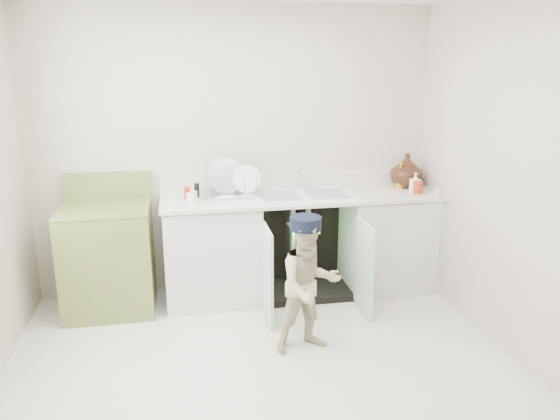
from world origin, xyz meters
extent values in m
plane|color=beige|center=(0.00, 0.00, 0.00)|extent=(3.50, 3.50, 0.00)
cube|color=beige|center=(0.00, 1.50, 1.25)|extent=(3.50, 2.50, 0.02)
cube|color=beige|center=(0.00, -1.50, 1.25)|extent=(3.50, 2.50, 0.02)
cube|color=beige|center=(1.75, 0.00, 1.25)|extent=(2.50, 3.00, 0.02)
cube|color=silver|center=(-0.25, 1.20, 0.43)|extent=(0.80, 0.60, 0.86)
cube|color=silver|center=(1.35, 1.20, 0.43)|extent=(0.80, 0.60, 0.86)
cube|color=black|center=(0.55, 1.47, 0.43)|extent=(0.80, 0.06, 0.86)
cube|color=black|center=(0.55, 1.20, 0.03)|extent=(0.80, 0.60, 0.06)
cylinder|color=gray|center=(0.48, 1.30, 0.45)|extent=(0.05, 0.05, 0.70)
cylinder|color=gray|center=(0.62, 1.30, 0.45)|extent=(0.05, 0.05, 0.70)
cylinder|color=gray|center=(0.55, 1.25, 0.62)|extent=(0.07, 0.18, 0.07)
cube|color=silver|center=(0.15, 0.70, 0.40)|extent=(0.03, 0.40, 0.76)
cube|color=silver|center=(0.95, 0.70, 0.40)|extent=(0.02, 0.40, 0.76)
cube|color=beige|center=(0.55, 1.20, 0.89)|extent=(2.44, 0.64, 0.03)
cube|color=beige|center=(0.55, 1.49, 0.98)|extent=(2.44, 0.02, 0.15)
cube|color=white|center=(0.55, 1.20, 0.90)|extent=(0.85, 0.55, 0.02)
cube|color=gray|center=(0.34, 1.20, 0.91)|extent=(0.34, 0.40, 0.01)
cube|color=gray|center=(0.76, 1.20, 0.91)|extent=(0.34, 0.40, 0.01)
cylinder|color=silver|center=(0.55, 1.42, 0.99)|extent=(0.03, 0.03, 0.17)
cylinder|color=silver|center=(0.55, 1.36, 1.06)|extent=(0.02, 0.14, 0.02)
cylinder|color=silver|center=(0.66, 1.42, 0.94)|extent=(0.04, 0.04, 0.06)
cylinder|color=white|center=(1.68, 0.89, 0.55)|extent=(0.01, 0.01, 0.70)
cube|color=white|center=(1.68, 0.98, 0.93)|extent=(0.04, 0.02, 0.06)
cube|color=silver|center=(-0.06, 1.32, 0.91)|extent=(0.50, 0.33, 0.02)
cylinder|color=silver|center=(-0.10, 1.34, 1.00)|extent=(0.31, 0.11, 0.30)
cylinder|color=white|center=(0.07, 1.32, 0.99)|extent=(0.24, 0.06, 0.24)
cylinder|color=silver|center=(-0.26, 1.22, 0.99)|extent=(0.01, 0.01, 0.14)
cylinder|color=silver|center=(-0.16, 1.22, 0.99)|extent=(0.01, 0.01, 0.14)
cylinder|color=silver|center=(-0.06, 1.22, 0.99)|extent=(0.01, 0.01, 0.14)
cylinder|color=silver|center=(0.04, 1.22, 0.99)|extent=(0.01, 0.01, 0.14)
cylinder|color=silver|center=(0.14, 1.22, 0.99)|extent=(0.01, 0.01, 0.14)
imported|color=#482114|center=(1.55, 1.34, 1.05)|extent=(0.30, 0.30, 0.31)
imported|color=orange|center=(1.48, 1.30, 1.02)|extent=(0.09, 0.09, 0.23)
imported|color=white|center=(1.55, 1.14, 0.99)|extent=(0.08, 0.08, 0.17)
cylinder|color=#B5310F|center=(1.55, 1.08, 0.96)|extent=(0.08, 0.08, 0.11)
cylinder|color=red|center=(-0.44, 1.28, 0.95)|extent=(0.05, 0.05, 0.10)
cylinder|color=beige|center=(-0.39, 1.20, 0.94)|extent=(0.06, 0.06, 0.08)
cylinder|color=black|center=(-0.36, 1.32, 0.96)|extent=(0.04, 0.04, 0.12)
cube|color=white|center=(-0.42, 1.10, 0.95)|extent=(0.05, 0.05, 0.09)
cube|color=olive|center=(-1.11, 1.18, 0.43)|extent=(0.72, 0.65, 0.87)
cube|color=olive|center=(-1.11, 1.18, 0.88)|extent=(0.72, 0.65, 0.02)
cube|color=olive|center=(-1.11, 1.46, 1.00)|extent=(0.72, 0.06, 0.23)
cylinder|color=black|center=(-1.29, 1.02, 0.88)|extent=(0.16, 0.16, 0.02)
cylinder|color=silver|center=(-1.29, 1.02, 0.89)|extent=(0.19, 0.19, 0.01)
cylinder|color=black|center=(-1.29, 1.33, 0.88)|extent=(0.16, 0.16, 0.02)
cylinder|color=silver|center=(-1.29, 1.33, 0.89)|extent=(0.19, 0.19, 0.01)
cylinder|color=black|center=(-0.93, 1.02, 0.88)|extent=(0.16, 0.16, 0.02)
cylinder|color=silver|center=(-0.93, 1.02, 0.89)|extent=(0.19, 0.19, 0.01)
cylinder|color=black|center=(-0.93, 1.33, 0.88)|extent=(0.16, 0.16, 0.02)
cylinder|color=silver|center=(-0.93, 1.33, 0.89)|extent=(0.19, 0.19, 0.01)
imported|color=#C5B78D|center=(0.37, 0.22, 0.49)|extent=(0.53, 0.45, 0.99)
cylinder|color=black|center=(0.37, 0.22, 0.96)|extent=(0.25, 0.25, 0.09)
cube|color=black|center=(0.35, 0.31, 0.92)|extent=(0.18, 0.12, 0.01)
cube|color=black|center=(0.58, 0.86, 0.72)|extent=(0.07, 0.01, 0.14)
cube|color=#26F23F|center=(0.58, 0.85, 0.72)|extent=(0.06, 0.00, 0.12)
camera|label=1|loc=(-0.50, -3.26, 2.06)|focal=35.00mm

